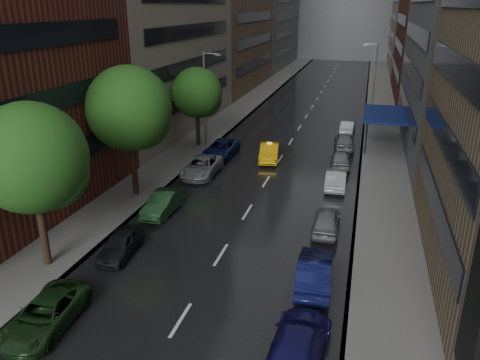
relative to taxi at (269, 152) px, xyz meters
name	(u,v)px	position (x,y,z in m)	size (l,w,h in m)	color
road	(310,110)	(0.89, 22.60, -0.75)	(14.00, 140.00, 0.01)	black
sidewalk_left	(245,106)	(-8.11, 22.60, -0.68)	(4.00, 140.00, 0.15)	gray
sidewalk_right	(380,113)	(9.89, 22.60, -0.68)	(4.00, 140.00, 0.15)	gray
tree_near	(31,158)	(-7.71, -20.93, 5.32)	(5.57, 5.57, 8.88)	#382619
tree_mid	(129,109)	(-7.71, -10.71, 5.69)	(5.91, 5.91, 9.42)	#382619
tree_far	(197,93)	(-7.71, 2.64, 4.50)	(4.83, 4.83, 7.69)	#382619
taxi	(269,152)	(0.00, 0.00, 0.00)	(1.61, 4.61, 1.52)	#DFA40B
parked_cars_left	(177,190)	(-4.51, -10.64, -0.05)	(2.62, 30.43, 1.49)	#193417
parked_cars_right	(333,193)	(6.29, -8.34, -0.02)	(2.37, 41.05, 1.59)	#14114F
street_lamp_left	(205,97)	(-6.83, 2.60, 4.13)	(1.74, 0.22, 9.00)	gray
street_lamp_right	(374,81)	(8.61, 17.60, 4.13)	(1.74, 0.22, 9.00)	gray
awning	(385,114)	(9.87, 7.60, 2.37)	(4.00, 8.00, 3.12)	navy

